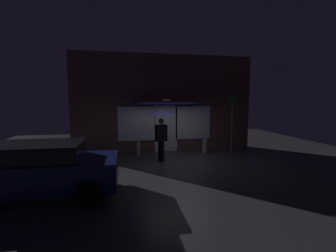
# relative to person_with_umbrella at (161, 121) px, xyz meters

# --- Properties ---
(ground_plane) EXTENTS (18.00, 18.00, 0.00)m
(ground_plane) POSITION_rel_person_with_umbrella_xyz_m (0.57, -0.36, -1.64)
(ground_plane) COLOR #38353A
(building_facade) EXTENTS (8.67, 1.00, 4.59)m
(building_facade) POSITION_rel_person_with_umbrella_xyz_m (0.57, 1.98, 0.63)
(building_facade) COLOR brown
(building_facade) RESTS_ON ground
(person_with_umbrella) EXTENTS (1.23, 1.23, 2.06)m
(person_with_umbrella) POSITION_rel_person_with_umbrella_xyz_m (0.00, 0.00, 0.00)
(person_with_umbrella) COLOR black
(person_with_umbrella) RESTS_ON ground
(parked_car) EXTENTS (4.09, 2.03, 1.40)m
(parked_car) POSITION_rel_person_with_umbrella_xyz_m (-3.76, -2.92, -0.91)
(parked_car) COLOR navy
(parked_car) RESTS_ON ground
(street_sign_post) EXTENTS (0.40, 0.07, 2.68)m
(street_sign_post) POSITION_rel_person_with_umbrella_xyz_m (3.42, 0.68, -0.13)
(street_sign_post) COLOR #595B60
(street_sign_post) RESTS_ON ground
(sidewalk_bollard) EXTENTS (0.20, 0.20, 0.60)m
(sidewalk_bollard) POSITION_rel_person_with_umbrella_xyz_m (-0.83, 1.20, -1.34)
(sidewalk_bollard) COLOR #B2A899
(sidewalk_bollard) RESTS_ON ground
(sidewalk_bollard_2) EXTENTS (0.23, 0.23, 0.66)m
(sidewalk_bollard_2) POSITION_rel_person_with_umbrella_xyz_m (2.21, 0.90, -1.31)
(sidewalk_bollard_2) COLOR #9E998E
(sidewalk_bollard_2) RESTS_ON ground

